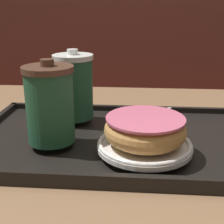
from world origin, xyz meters
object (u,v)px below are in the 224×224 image
coffee_cup_front (50,104)px  donut_chocolate_glazed (145,129)px  coffee_cup_rear (74,86)px  spoon (143,118)px

coffee_cup_front → donut_chocolate_glazed: 0.17m
coffee_cup_front → coffee_cup_rear: size_ratio=1.00×
coffee_cup_rear → spoon: bearing=-3.1°
coffee_cup_rear → spoon: size_ratio=1.24×
coffee_cup_rear → spoon: coffee_cup_rear is taller
coffee_cup_front → coffee_cup_rear: 0.13m
donut_chocolate_glazed → spoon: (-0.00, 0.14, -0.03)m
spoon → coffee_cup_rear: bearing=-53.9°
donut_chocolate_glazed → coffee_cup_rear: bearing=135.3°
donut_chocolate_glazed → spoon: 0.14m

